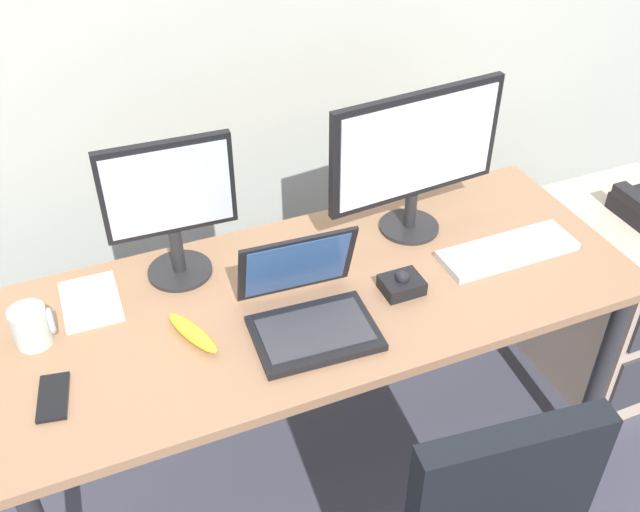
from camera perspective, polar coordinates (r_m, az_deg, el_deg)
The scene contains 12 objects.
ground_plane at distance 2.55m, azimuth 0.00°, elevation -15.37°, with size 8.00×8.00×0.00m, color #434354.
desk at distance 2.06m, azimuth 0.00°, elevation -4.26°, with size 1.76×0.71×0.73m.
file_cabinet at distance 2.78m, azimuth 21.97°, elevation -2.86°, with size 0.42×0.53×0.70m.
monitor_main at distance 2.11m, azimuth 7.46°, elevation 7.89°, with size 0.54×0.18×0.45m.
monitor_side at distance 1.97m, azimuth -11.55°, elevation 4.09°, with size 0.35×0.18×0.41m.
keyboard at distance 2.20m, azimuth 14.36°, elevation 0.47°, with size 0.41×0.14×0.03m.
laptop at distance 1.88m, azimuth -0.93°, elevation -4.01°, with size 0.33×0.31×0.23m.
trackball_mouse at distance 2.01m, azimuth 6.36°, elevation -2.17°, with size 0.11×0.09×0.07m.
coffee_mug at distance 1.96m, azimuth -21.43°, elevation -5.08°, with size 0.10×0.09×0.11m.
paper_notepad at distance 2.06m, azimuth -17.35°, elevation -3.37°, with size 0.15×0.21×0.01m, color white.
cell_phone at distance 1.84m, azimuth -19.97°, elevation -10.24°, with size 0.07×0.14×0.01m, color black.
banana at distance 1.88m, azimuth -9.85°, elevation -5.89°, with size 0.19×0.04×0.04m, color yellow.
Camera 1 is at (-0.59, -1.41, 2.04)m, focal length 41.29 mm.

